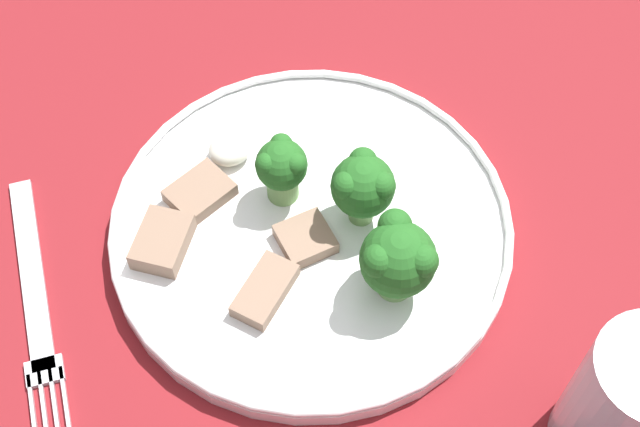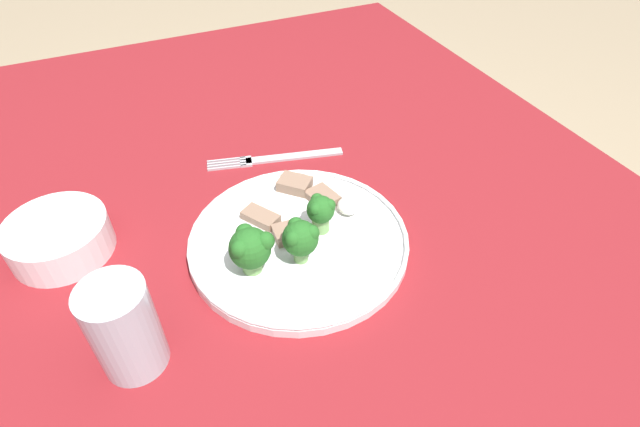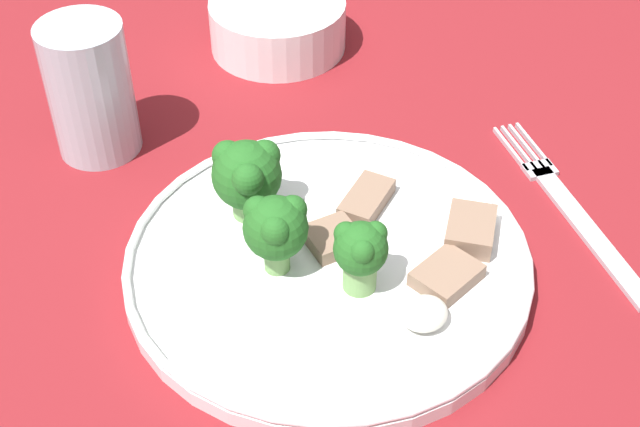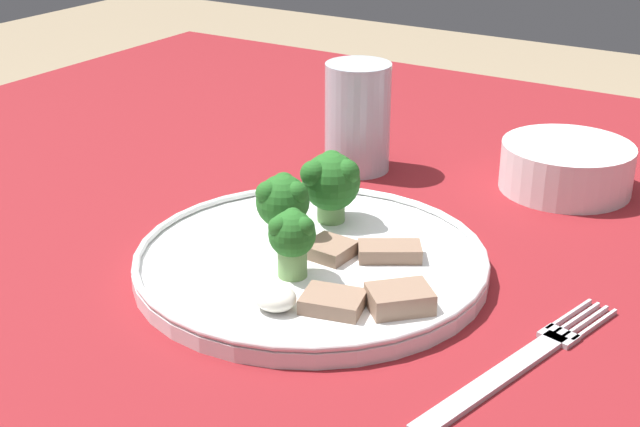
# 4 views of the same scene
# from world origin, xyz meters

# --- Properties ---
(table) EXTENTS (1.36, 1.14, 0.75)m
(table) POSITION_xyz_m (0.00, 0.00, 0.67)
(table) COLOR maroon
(table) RESTS_ON ground_plane
(dinner_plate) EXTENTS (0.28, 0.28, 0.02)m
(dinner_plate) POSITION_xyz_m (-0.04, -0.05, 0.76)
(dinner_plate) COLOR white
(dinner_plate) RESTS_ON table
(fork) EXTENTS (0.07, 0.21, 0.00)m
(fork) POSITION_xyz_m (0.15, -0.09, 0.76)
(fork) COLOR #B2B2B7
(fork) RESTS_ON table
(cream_bowl) EXTENTS (0.12, 0.12, 0.05)m
(cream_bowl) POSITION_xyz_m (0.08, 0.22, 0.78)
(cream_bowl) COLOR white
(cream_bowl) RESTS_ON table
(drinking_glass) EXTENTS (0.07, 0.07, 0.11)m
(drinking_glass) POSITION_xyz_m (-0.12, 0.16, 0.80)
(drinking_glass) COLOR #B2C1CC
(drinking_glass) RESTS_ON table
(broccoli_floret_near_rim_left) EXTENTS (0.04, 0.04, 0.05)m
(broccoli_floret_near_rim_left) POSITION_xyz_m (-0.03, -0.08, 0.80)
(broccoli_floret_near_rim_left) COLOR #709E56
(broccoli_floret_near_rim_left) RESTS_ON dinner_plate
(broccoli_floret_center_left) EXTENTS (0.04, 0.04, 0.06)m
(broccoli_floret_center_left) POSITION_xyz_m (-0.07, -0.04, 0.80)
(broccoli_floret_center_left) COLOR #709E56
(broccoli_floret_center_left) RESTS_ON dinner_plate
(broccoli_floret_back_left) EXTENTS (0.05, 0.05, 0.06)m
(broccoli_floret_back_left) POSITION_xyz_m (-0.06, 0.02, 0.80)
(broccoli_floret_back_left) COLOR #709E56
(broccoli_floret_back_left) RESTS_ON dinner_plate
(meat_slice_front_slice) EXTENTS (0.05, 0.05, 0.02)m
(meat_slice_front_slice) POSITION_xyz_m (0.06, -0.09, 0.77)
(meat_slice_front_slice) COLOR #846651
(meat_slice_front_slice) RESTS_ON dinner_plate
(meat_slice_middle_slice) EXTENTS (0.05, 0.05, 0.01)m
(meat_slice_middle_slice) POSITION_xyz_m (0.01, -0.02, 0.77)
(meat_slice_middle_slice) COLOR #846651
(meat_slice_middle_slice) RESTS_ON dinner_plate
(meat_slice_rear_slice) EXTENTS (0.04, 0.04, 0.01)m
(meat_slice_rear_slice) POSITION_xyz_m (-0.03, -0.04, 0.77)
(meat_slice_rear_slice) COLOR #846651
(meat_slice_rear_slice) RESTS_ON dinner_plate
(meat_slice_edge_slice) EXTENTS (0.05, 0.04, 0.01)m
(meat_slice_edge_slice) POSITION_xyz_m (0.02, -0.11, 0.77)
(meat_slice_edge_slice) COLOR #846651
(meat_slice_edge_slice) RESTS_ON dinner_plate
(sauce_dollop) EXTENTS (0.03, 0.03, 0.02)m
(sauce_dollop) POSITION_xyz_m (-0.02, -0.13, 0.77)
(sauce_dollop) COLOR silver
(sauce_dollop) RESTS_ON dinner_plate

